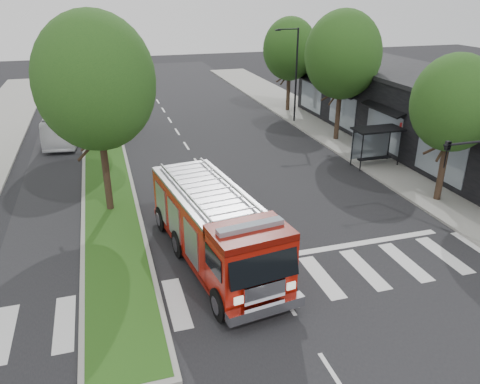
{
  "coord_description": "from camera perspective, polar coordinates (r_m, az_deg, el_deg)",
  "views": [
    {
      "loc": [
        -5.91,
        -17.58,
        10.85
      ],
      "look_at": [
        0.15,
        2.42,
        1.8
      ],
      "focal_mm": 35.0,
      "sensor_mm": 36.0,
      "label": 1
    }
  ],
  "objects": [
    {
      "name": "storefront_row",
      "position": [
        36.81,
        22.51,
        8.54
      ],
      "size": [
        8.0,
        30.0,
        5.0
      ],
      "primitive_type": "cube",
      "color": "black",
      "rests_on": "ground"
    },
    {
      "name": "tree_median_near",
      "position": [
        23.92,
        -17.24,
        12.68
      ],
      "size": [
        5.8,
        5.8,
        10.16
      ],
      "color": "black",
      "rests_on": "ground"
    },
    {
      "name": "tree_right_far",
      "position": [
        45.36,
        6.11,
        16.94
      ],
      "size": [
        5.0,
        5.0,
        8.73
      ],
      "color": "black",
      "rests_on": "ground"
    },
    {
      "name": "streetlight_right_far",
      "position": [
        41.44,
        6.69,
        14.42
      ],
      "size": [
        2.11,
        0.2,
        8.0
      ],
      "color": "black",
      "rests_on": "ground"
    },
    {
      "name": "tree_right_mid",
      "position": [
        36.32,
        12.43,
        16.0
      ],
      "size": [
        5.6,
        5.6,
        9.72
      ],
      "color": "black",
      "rests_on": "ground"
    },
    {
      "name": "ground",
      "position": [
        21.49,
        1.51,
        -6.92
      ],
      "size": [
        140.0,
        140.0,
        0.0
      ],
      "primitive_type": "plane",
      "color": "black",
      "rests_on": "ground"
    },
    {
      "name": "tree_median_far",
      "position": [
        37.83,
        -17.54,
        15.77
      ],
      "size": [
        5.6,
        5.6,
        9.72
      ],
      "color": "black",
      "rests_on": "ground"
    },
    {
      "name": "bus_shelter",
      "position": [
        32.13,
        16.23,
        6.56
      ],
      "size": [
        3.2,
        1.6,
        2.61
      ],
      "color": "black",
      "rests_on": "ground"
    },
    {
      "name": "sidewalk_right",
      "position": [
        34.87,
        16.08,
        4.48
      ],
      "size": [
        5.0,
        80.0,
        0.15
      ],
      "primitive_type": "cube",
      "color": "gray",
      "rests_on": "ground"
    },
    {
      "name": "city_bus",
      "position": [
        39.75,
        -20.27,
        8.08
      ],
      "size": [
        3.37,
        9.57,
        2.61
      ],
      "primitive_type": "imported",
      "rotation": [
        0.0,
        0.0,
        -0.13
      ],
      "color": "silver",
      "rests_on": "ground"
    },
    {
      "name": "fire_engine",
      "position": [
        19.88,
        -3.07,
        -4.31
      ],
      "size": [
        4.17,
        10.01,
        3.37
      ],
      "rotation": [
        0.0,
        0.0,
        0.14
      ],
      "color": "#600B05",
      "rests_on": "ground"
    },
    {
      "name": "median",
      "position": [
        37.18,
        -16.32,
        5.61
      ],
      "size": [
        3.0,
        50.0,
        0.15
      ],
      "color": "gray",
      "rests_on": "ground"
    },
    {
      "name": "tree_right_near",
      "position": [
        26.74,
        24.65,
        9.79
      ],
      "size": [
        4.4,
        4.4,
        8.05
      ],
      "color": "black",
      "rests_on": "ground"
    }
  ]
}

